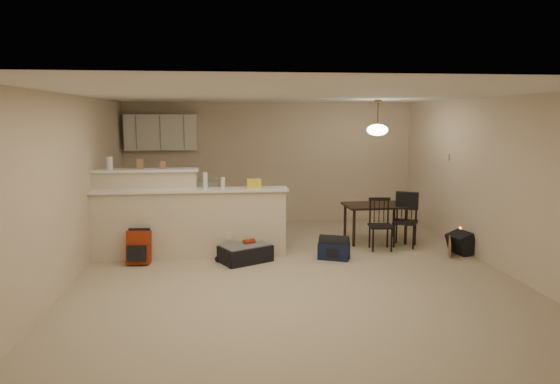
{
  "coord_description": "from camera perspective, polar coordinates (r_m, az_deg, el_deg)",
  "views": [
    {
      "loc": [
        -0.94,
        -6.9,
        2.2
      ],
      "look_at": [
        -0.1,
        0.7,
        1.05
      ],
      "focal_mm": 32.0,
      "sensor_mm": 36.0,
      "label": 1
    }
  ],
  "objects": [
    {
      "name": "cereal_box",
      "position": [
        8.16,
        -15.69,
        3.11
      ],
      "size": [
        0.1,
        0.07,
        0.16
      ],
      "primitive_type": "cube",
      "color": "#8E6649",
      "rests_on": "breakfast_bar"
    },
    {
      "name": "upper_cabinets",
      "position": [
        10.3,
        -13.42,
        6.66
      ],
      "size": [
        1.4,
        0.34,
        0.7
      ],
      "primitive_type": "cube",
      "color": "white",
      "rests_on": "room"
    },
    {
      "name": "jar",
      "position": [
        8.25,
        -18.9,
        3.16
      ],
      "size": [
        0.1,
        0.1,
        0.2
      ],
      "primitive_type": "cylinder",
      "color": "silver",
      "rests_on": "breakfast_bar"
    },
    {
      "name": "bottle_b",
      "position": [
        7.86,
        -6.54,
        1.05
      ],
      "size": [
        0.06,
        0.06,
        0.18
      ],
      "primitive_type": "cylinder",
      "color": "silver",
      "rests_on": "breakfast_bar"
    },
    {
      "name": "red_backpack",
      "position": [
        7.87,
        -15.83,
        -6.11
      ],
      "size": [
        0.35,
        0.23,
        0.5
      ],
      "primitive_type": "cube",
      "rotation": [
        0.0,
        0.0,
        -0.07
      ],
      "color": "maroon",
      "rests_on": "ground"
    },
    {
      "name": "dining_chair_far",
      "position": [
        8.79,
        14.12,
        -3.18
      ],
      "size": [
        0.52,
        0.51,
        0.9
      ],
      "primitive_type": null,
      "rotation": [
        0.0,
        0.0,
        -0.47
      ],
      "color": "black",
      "rests_on": "ground"
    },
    {
      "name": "black_daypack",
      "position": [
        8.65,
        19.99,
        -5.54
      ],
      "size": [
        0.35,
        0.44,
        0.34
      ],
      "primitive_type": "cube",
      "rotation": [
        0.0,
        0.0,
        1.78
      ],
      "color": "black",
      "rests_on": "ground"
    },
    {
      "name": "bottle_a",
      "position": [
        7.86,
        -8.54,
        1.3
      ],
      "size": [
        0.07,
        0.07,
        0.26
      ],
      "primitive_type": "cylinder",
      "color": "silver",
      "rests_on": "breakfast_bar"
    },
    {
      "name": "breakfast_bar",
      "position": [
        8.08,
        -12.01,
        -2.99
      ],
      "size": [
        3.08,
        0.58,
        1.39
      ],
      "color": "beige",
      "rests_on": "ground"
    },
    {
      "name": "dining_chair_near",
      "position": [
        8.47,
        11.45,
        -3.67
      ],
      "size": [
        0.41,
        0.39,
        0.86
      ],
      "primitive_type": null,
      "rotation": [
        0.0,
        0.0,
        -0.09
      ],
      "color": "black",
      "rests_on": "ground"
    },
    {
      "name": "suitcase",
      "position": [
        7.73,
        -3.98,
        -7.03
      ],
      "size": [
        0.88,
        0.77,
        0.25
      ],
      "primitive_type": "cube",
      "rotation": [
        0.0,
        0.0,
        0.49
      ],
      "color": "black",
      "rests_on": "ground"
    },
    {
      "name": "navy_duffel",
      "position": [
        7.89,
        6.18,
        -6.71
      ],
      "size": [
        0.54,
        0.42,
        0.26
      ],
      "primitive_type": "cube",
      "rotation": [
        0.0,
        0.0,
        -0.39
      ],
      "color": "#121A3B",
      "rests_on": "ground"
    },
    {
      "name": "pendant_lamp",
      "position": [
        8.85,
        11.07,
        7.04
      ],
      "size": [
        0.36,
        0.36,
        0.62
      ],
      "color": "brown",
      "rests_on": "room"
    },
    {
      "name": "kitchen_counter",
      "position": [
        10.29,
        -12.12,
        -1.42
      ],
      "size": [
        1.8,
        0.6,
        0.9
      ],
      "primitive_type": "cube",
      "color": "white",
      "rests_on": "ground"
    },
    {
      "name": "cardboard_sheet",
      "position": [
        8.43,
        18.82,
        -6.08
      ],
      "size": [
        0.15,
        0.34,
        0.27
      ],
      "primitive_type": "cube",
      "rotation": [
        0.0,
        0.0,
        1.19
      ],
      "color": "#8E6649",
      "rests_on": "ground"
    },
    {
      "name": "dining_table",
      "position": [
        9.0,
        10.82,
        -1.91
      ],
      "size": [
        1.09,
        0.75,
        0.67
      ],
      "rotation": [
        0.0,
        0.0,
        0.03
      ],
      "color": "black",
      "rests_on": "ground"
    },
    {
      "name": "thermostat",
      "position": [
        9.34,
        18.61,
        3.82
      ],
      "size": [
        0.02,
        0.12,
        0.12
      ],
      "primitive_type": "cube",
      "color": "beige",
      "rests_on": "room"
    },
    {
      "name": "room",
      "position": [
        7.02,
        1.44,
        0.78
      ],
      "size": [
        7.0,
        7.02,
        2.5
      ],
      "color": "#B6A68C",
      "rests_on": "ground"
    },
    {
      "name": "bag_lump",
      "position": [
        7.88,
        -3.0,
        0.96
      ],
      "size": [
        0.22,
        0.18,
        0.14
      ],
      "primitive_type": "cube",
      "color": "#8E6649",
      "rests_on": "breakfast_bar"
    },
    {
      "name": "small_box",
      "position": [
        8.11,
        -13.24,
        3.03
      ],
      "size": [
        0.08,
        0.06,
        0.12
      ],
      "primitive_type": "cube",
      "color": "#8E6649",
      "rests_on": "breakfast_bar"
    }
  ]
}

